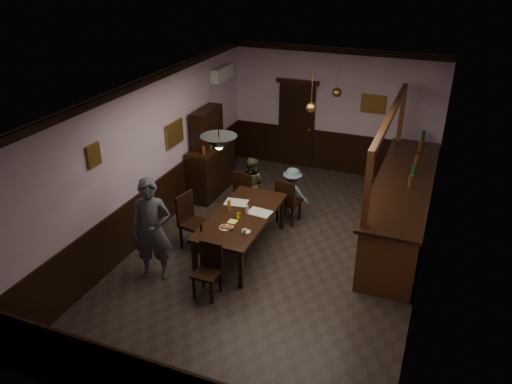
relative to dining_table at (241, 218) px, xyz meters
The scene contains 31 objects.
room 1.03m from the dining_table, 17.91° to the left, with size 5.01×8.01×3.01m.
dining_table is the anchor object (origin of this frame).
chair_far_left 1.36m from the dining_table, 109.95° to the left, with size 0.49×0.49×1.00m.
chair_far_right 1.35m from the dining_table, 70.98° to the left, with size 0.48×0.48×0.96m.
chair_near 1.34m from the dining_table, 90.05° to the right, with size 0.39×0.39×0.90m.
chair_side 0.96m from the dining_table, 168.94° to the right, with size 0.53×0.53×1.05m.
person_standing 1.65m from the dining_table, 130.10° to the right, with size 0.66×0.43×1.80m, color #4C4D57.
person_seated_left 1.62m from the dining_table, 106.12° to the left, with size 0.57×0.45×1.18m, color #45472B.
person_seated_right 1.62m from the dining_table, 73.74° to the left, with size 0.71×0.41×1.09m, color slate.
newspaper_left 0.49m from the dining_table, 124.75° to the left, with size 0.42×0.30×0.01m, color silver.
newspaper_right 0.34m from the dining_table, 36.72° to the left, with size 0.42×0.30×0.01m, color silver.
napkin 0.29m from the dining_table, 100.01° to the right, with size 0.15×0.15×0.00m, color #FFFC5D.
saucer 0.60m from the dining_table, 59.13° to the right, with size 0.15×0.15×0.01m, color white.
coffee_cup 0.65m from the dining_table, 62.16° to the right, with size 0.08×0.08×0.07m, color white.
pastry_plate 0.53m from the dining_table, 97.81° to the right, with size 0.22×0.22×0.01m, color white.
pastry_ring_a 0.55m from the dining_table, 100.25° to the right, with size 0.13×0.13×0.04m, color #C68C47.
pastry_ring_b 0.53m from the dining_table, 88.61° to the right, with size 0.13×0.13×0.04m, color #C68C47.
soda_can 0.19m from the dining_table, 85.37° to the right, with size 0.07×0.07×0.12m, color yellow.
beer_glass 0.33m from the dining_table, 162.71° to the left, with size 0.06×0.06×0.20m, color #BF721E.
water_glass 0.18m from the dining_table, 53.87° to the left, with size 0.06×0.06×0.15m, color silver.
pepper_mill 0.87m from the dining_table, 118.79° to the right, with size 0.04×0.04×0.14m, color black.
sideboard 2.56m from the dining_table, 128.99° to the left, with size 0.53×1.47×1.94m.
bar_counter 3.09m from the dining_table, 33.03° to the left, with size 1.01×4.36×2.44m.
door_back 4.17m from the dining_table, 94.12° to the left, with size 0.90×0.06×2.10m, color black.
ac_unit 3.98m from the dining_table, 119.89° to the left, with size 0.20×0.85×0.30m.
picture_left_small 2.75m from the dining_table, 142.90° to the right, with size 0.04×0.28×0.36m.
picture_left_large 2.34m from the dining_table, 151.85° to the left, with size 0.04×0.62×0.48m.
picture_back 4.56m from the dining_table, 70.13° to the left, with size 0.55×0.04×0.42m.
pendant_iron 1.89m from the dining_table, 90.07° to the right, with size 0.56×0.56×0.71m.
pendant_brass_mid 2.49m from the dining_table, 68.23° to the left, with size 0.20×0.20×0.81m.
pendant_brass_far 3.53m from the dining_table, 73.29° to the left, with size 0.20×0.20×0.81m.
Camera 1 is at (2.51, -7.31, 5.09)m, focal length 35.00 mm.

